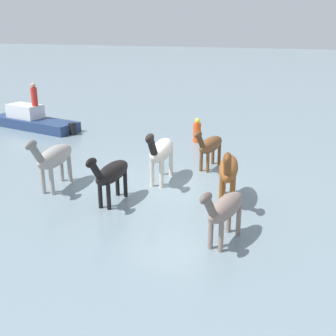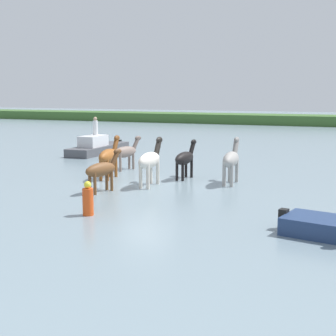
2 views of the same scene
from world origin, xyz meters
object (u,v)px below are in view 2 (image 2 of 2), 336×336
(horse_rear_stallion, at_px, (150,160))
(person_spotter_bow, at_px, (95,127))
(horse_mid_herd, at_px, (102,170))
(horse_chestnut_trailing, at_px, (126,152))
(buoy_channel_marker, at_px, (88,200))
(horse_pinto_flank, at_px, (231,159))
(horse_dun_straggler, at_px, (185,158))
(boat_motor_center, at_px, (98,148))
(horse_dark_mare, at_px, (109,156))

(horse_rear_stallion, relative_size, person_spotter_bow, 2.20)
(horse_mid_herd, bearing_deg, horse_rear_stallion, -21.03)
(horse_chestnut_trailing, xyz_separation_m, buoy_channel_marker, (3.24, -9.01, -0.43))
(horse_pinto_flank, bearing_deg, person_spotter_bow, 53.09)
(person_spotter_bow, xyz_separation_m, buoy_channel_marker, (8.30, -14.51, -1.26))
(horse_rear_stallion, distance_m, horse_chestnut_trailing, 4.66)
(horse_chestnut_trailing, height_order, horse_pinto_flank, horse_pinto_flank)
(horse_dun_straggler, distance_m, buoy_channel_marker, 7.73)
(horse_mid_herd, xyz_separation_m, buoy_channel_marker, (1.48, -3.51, -0.41))
(horse_pinto_flank, relative_size, horse_mid_herd, 1.18)
(horse_rear_stallion, bearing_deg, boat_motor_center, 37.10)
(horse_pinto_flank, height_order, boat_motor_center, horse_pinto_flank)
(horse_dun_straggler, xyz_separation_m, horse_mid_herd, (-2.02, -4.19, -0.05))
(horse_chestnut_trailing, relative_size, boat_motor_center, 0.36)
(horse_mid_herd, bearing_deg, horse_pinto_flank, -37.74)
(horse_rear_stallion, distance_m, person_spotter_bow, 12.15)
(horse_dun_straggler, bearing_deg, horse_mid_herd, 156.98)
(horse_rear_stallion, relative_size, boat_motor_center, 0.43)
(person_spotter_bow, bearing_deg, horse_dark_mare, -55.72)
(horse_dark_mare, bearing_deg, horse_pinto_flank, -90.69)
(horse_dark_mare, distance_m, horse_chestnut_trailing, 2.62)
(horse_rear_stallion, xyz_separation_m, buoy_channel_marker, (0.23, -5.45, -0.61))
(horse_rear_stallion, distance_m, boat_motor_center, 12.16)
(horse_dark_mare, xyz_separation_m, horse_chestnut_trailing, (-0.45, 2.58, -0.13))
(person_spotter_bow, bearing_deg, boat_motor_center, 40.32)
(horse_chestnut_trailing, xyz_separation_m, horse_pinto_flank, (6.11, -1.78, 0.15))
(horse_pinto_flank, bearing_deg, boat_motor_center, 52.57)
(horse_dun_straggler, bearing_deg, person_spotter_bow, 55.11)
(horse_dun_straggler, height_order, buoy_channel_marker, horse_dun_straggler)
(horse_dark_mare, xyz_separation_m, person_spotter_bow, (-5.51, 8.09, 0.70))
(horse_mid_herd, xyz_separation_m, person_spotter_bow, (-6.82, 11.01, 0.85))
(horse_rear_stallion, height_order, horse_chestnut_trailing, horse_rear_stallion)
(boat_motor_center, distance_m, buoy_channel_marker, 16.74)
(horse_chestnut_trailing, height_order, buoy_channel_marker, horse_chestnut_trailing)
(horse_mid_herd, bearing_deg, horse_chestnut_trailing, 29.45)
(horse_mid_herd, distance_m, person_spotter_bow, 12.97)
(horse_mid_herd, relative_size, buoy_channel_marker, 1.90)
(boat_motor_center, bearing_deg, horse_dun_straggler, 50.81)
(horse_dun_straggler, height_order, horse_pinto_flank, horse_pinto_flank)
(horse_rear_stallion, bearing_deg, horse_dark_mare, 65.10)
(horse_dun_straggler, bearing_deg, horse_rear_stallion, 163.80)
(horse_dun_straggler, height_order, boat_motor_center, horse_dun_straggler)
(person_spotter_bow, bearing_deg, horse_rear_stallion, -48.33)
(horse_dun_straggler, bearing_deg, buoy_channel_marker, 178.73)
(horse_dun_straggler, bearing_deg, horse_dark_mare, 113.66)
(buoy_channel_marker, bearing_deg, horse_pinto_flank, 68.33)
(horse_dark_mare, xyz_separation_m, horse_pinto_flank, (5.66, 0.80, 0.03))
(horse_rear_stallion, bearing_deg, horse_dun_straggler, -22.91)
(horse_rear_stallion, height_order, boat_motor_center, horse_rear_stallion)
(horse_dun_straggler, xyz_separation_m, boat_motor_center, (-8.74, 6.89, -0.64))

